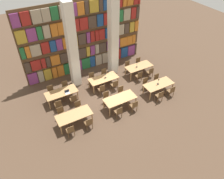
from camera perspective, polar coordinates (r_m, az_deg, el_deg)
The scene contains 38 objects.
ground_plane at distance 15.18m, azimuth -0.22°, elevation -1.68°, with size 40.00×40.00×0.00m, color #4C3828.
bookshelf_bank at distance 16.72m, azimuth -7.08°, elevation 13.25°, with size 9.52×0.35×5.50m.
pillar_left at distance 14.85m, azimuth -10.38°, elevation 10.76°, with size 0.61×0.61×6.00m.
pillar_center at distance 15.96m, azimuth 0.32°, elevation 13.54°, with size 0.61×0.61×6.00m.
reading_table_0 at distance 13.09m, azimuth -9.86°, elevation -6.77°, with size 2.10×0.94×0.74m.
chair_0 at distance 12.64m, azimuth -10.84°, elevation -10.40°, with size 0.42×0.40×0.87m.
chair_1 at distance 13.66m, azimuth -13.08°, elevation -6.06°, with size 0.42×0.40×0.87m.
chair_2 at distance 12.85m, azimuth -6.13°, elevation -8.65°, with size 0.42×0.40×0.87m.
chair_3 at distance 13.85m, azimuth -8.72°, elevation -4.52°, with size 0.42×0.40×0.87m.
reading_table_1 at distance 13.95m, azimuth 2.12°, elevation -2.52°, with size 2.10×0.94×0.74m.
chair_4 at distance 13.41m, azimuth 1.71°, elevation -5.80°, with size 0.42×0.40×0.87m.
chair_5 at distance 14.36m, azimuth -1.35°, elevation -2.05°, with size 0.42×0.40×0.87m.
chair_6 at distance 13.86m, azimuth 5.74°, elevation -4.15°, with size 0.42×0.40×0.87m.
chair_7 at distance 14.79m, azimuth 2.51°, elevation -0.63°, with size 0.42×0.40×0.87m.
reading_table_2 at distance 15.40m, azimuth 12.09°, elevation 1.21°, with size 2.10×0.94×0.74m.
chair_8 at distance 14.84m, azimuth 12.31°, elevation -1.53°, with size 0.42×0.40×0.87m.
chair_9 at distance 15.70m, azimuth 8.89°, elevation 1.62°, with size 0.42×0.40×0.87m.
chair_10 at distance 15.40m, azimuth 15.16°, elevation -0.33°, with size 0.42×0.40×0.87m.
chair_11 at distance 16.23m, azimuth 11.72°, elevation 2.66°, with size 0.42×0.40×0.87m.
desk_lamp_0 at distance 15.16m, azimuth 12.05°, elevation 2.29°, with size 0.14×0.14×0.44m.
reading_table_3 at distance 14.78m, azimuth -13.09°, elevation -0.89°, with size 2.10×0.94×0.74m.
chair_12 at distance 14.27m, azimuth -13.87°, elevation -3.83°, with size 0.42×0.40×0.87m.
chair_13 at distance 15.40m, azimuth -15.62°, elevation -0.41°, with size 0.42×0.40×0.87m.
chair_14 at distance 14.44m, azimuth -10.02°, elevation -2.50°, with size 0.42×0.40×0.87m.
chair_15 at distance 15.57m, azimuth -12.04°, elevation 0.77°, with size 0.42×0.40×0.87m.
laptop at distance 14.56m, azimuth -11.59°, elevation -0.76°, with size 0.32×0.22×0.21m.
reading_table_4 at distance 15.61m, azimuth -2.24°, elevation 2.76°, with size 2.10×0.94×0.74m.
chair_16 at distance 15.01m, azimuth -2.72°, elevation 0.07°, with size 0.42×0.40×0.87m.
chair_17 at distance 16.09m, azimuth -5.17°, elevation 3.06°, with size 0.42×0.40×0.87m.
chair_18 at distance 15.38m, azimuth 0.66°, elevation 1.25°, with size 0.42×0.40×0.87m.
chair_19 at distance 16.44m, azimuth -1.95°, elevation 4.10°, with size 0.42×0.40×0.87m.
desk_lamp_1 at distance 15.41m, azimuth -1.76°, elevation 3.89°, with size 0.14×0.14×0.42m.
reading_table_5 at distance 16.98m, azimuth 7.06°, elevation 5.87°, with size 2.10×0.94×0.74m.
chair_20 at distance 16.34m, azimuth 7.04°, elevation 3.54°, with size 0.42×0.40×0.87m.
chair_21 at distance 17.35m, azimuth 4.21°, elevation 6.13°, with size 0.42×0.40×0.87m.
chair_22 at distance 16.88m, azimuth 9.92°, elevation 4.52°, with size 0.42×0.40×0.87m.
chair_23 at distance 17.85m, azimuth 7.01°, elevation 6.99°, with size 0.42×0.40×0.87m.
desk_lamp_2 at distance 16.64m, azimuth 6.56°, elevation 6.76°, with size 0.14×0.14×0.47m.
Camera 1 is at (-5.50, -9.98, 10.02)m, focal length 35.00 mm.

